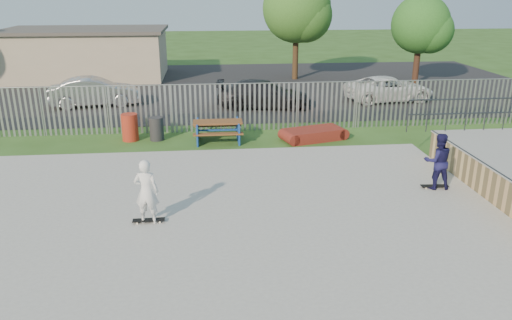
{
  "coord_description": "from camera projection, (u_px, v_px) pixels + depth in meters",
  "views": [
    {
      "loc": [
        -0.12,
        -11.31,
        5.75
      ],
      "look_at": [
        1.18,
        2.0,
        1.1
      ],
      "focal_mm": 35.0,
      "sensor_mm": 36.0,
      "label": 1
    }
  ],
  "objects": [
    {
      "name": "skater_white",
      "position": [
        146.0,
        192.0,
        12.27
      ],
      "size": [
        0.66,
        0.49,
        1.67
      ],
      "primitive_type": "imported",
      "rotation": [
        0.0,
        0.0,
        2.98
      ],
      "color": "white",
      "rests_on": "concrete_slab"
    },
    {
      "name": "fence",
      "position": [
        243.0,
        138.0,
        16.61
      ],
      "size": [
        26.04,
        16.02,
        2.0
      ],
      "color": "gray",
      "rests_on": "ground"
    },
    {
      "name": "car_white",
      "position": [
        389.0,
        89.0,
        26.32
      ],
      "size": [
        4.86,
        2.68,
        1.29
      ],
      "primitive_type": "imported",
      "rotation": [
        0.0,
        0.0,
        1.69
      ],
      "color": "white",
      "rests_on": "parking_lot"
    },
    {
      "name": "trash_bin_grey",
      "position": [
        157.0,
        129.0,
        19.66
      ],
      "size": [
        0.55,
        0.55,
        0.92
      ],
      "primitive_type": "cylinder",
      "color": "#28272A",
      "rests_on": "ground"
    },
    {
      "name": "parking_lot",
      "position": [
        209.0,
        86.0,
        30.39
      ],
      "size": [
        40.0,
        18.0,
        0.02
      ],
      "primitive_type": "cube",
      "color": "black",
      "rests_on": "ground"
    },
    {
      "name": "tree_right",
      "position": [
        421.0,
        24.0,
        29.96
      ],
      "size": [
        3.49,
        3.49,
        5.38
      ],
      "color": "#42271A",
      "rests_on": "ground"
    },
    {
      "name": "concrete_slab",
      "position": [
        217.0,
        226.0,
        12.51
      ],
      "size": [
        15.0,
        12.0,
        0.15
      ],
      "primitive_type": "cube",
      "color": "#989893",
      "rests_on": "ground"
    },
    {
      "name": "tree_mid",
      "position": [
        297.0,
        8.0,
        31.36
      ],
      "size": [
        4.31,
        4.31,
        6.64
      ],
      "color": "#47311C",
      "rests_on": "ground"
    },
    {
      "name": "car_silver",
      "position": [
        95.0,
        92.0,
        25.15
      ],
      "size": [
        4.59,
        2.24,
        1.45
      ],
      "primitive_type": "imported",
      "rotation": [
        0.0,
        0.0,
        1.74
      ],
      "color": "#B0B0B5",
      "rests_on": "parking_lot"
    },
    {
      "name": "skateboard_b",
      "position": [
        149.0,
        221.0,
        12.53
      ],
      "size": [
        0.8,
        0.21,
        0.08
      ],
      "rotation": [
        0.0,
        0.0,
        0.02
      ],
      "color": "black",
      "rests_on": "concrete_slab"
    },
    {
      "name": "car_dark",
      "position": [
        264.0,
        94.0,
        24.82
      ],
      "size": [
        4.85,
        2.39,
        1.36
      ],
      "primitive_type": "imported",
      "rotation": [
        0.0,
        0.0,
        1.46
      ],
      "color": "black",
      "rests_on": "parking_lot"
    },
    {
      "name": "picnic_table",
      "position": [
        218.0,
        131.0,
        19.55
      ],
      "size": [
        1.91,
        1.57,
        0.81
      ],
      "rotation": [
        0.0,
        0.0,
        -0.0
      ],
      "color": "brown",
      "rests_on": "ground"
    },
    {
      "name": "trash_bin_red",
      "position": [
        130.0,
        127.0,
        19.59
      ],
      "size": [
        0.64,
        0.64,
        1.06
      ],
      "primitive_type": "cylinder",
      "color": "#A22A18",
      "rests_on": "ground"
    },
    {
      "name": "ground",
      "position": [
        217.0,
        229.0,
        12.54
      ],
      "size": [
        120.0,
        120.0,
        0.0
      ],
      "primitive_type": "plane",
      "color": "#2F501B",
      "rests_on": "ground"
    },
    {
      "name": "skateboard_a",
      "position": [
        434.0,
        187.0,
        14.68
      ],
      "size": [
        0.81,
        0.25,
        0.08
      ],
      "rotation": [
        0.0,
        0.0,
        -0.06
      ],
      "color": "black",
      "rests_on": "concrete_slab"
    },
    {
      "name": "skater_navy",
      "position": [
        438.0,
        161.0,
        14.42
      ],
      "size": [
        0.85,
        0.68,
        1.67
      ],
      "primitive_type": "imported",
      "rotation": [
        0.0,
        0.0,
        3.08
      ],
      "color": "#161441",
      "rests_on": "concrete_slab"
    },
    {
      "name": "funbox",
      "position": [
        314.0,
        134.0,
        19.79
      ],
      "size": [
        2.42,
        1.69,
        0.44
      ],
      "rotation": [
        0.0,
        0.0,
        0.29
      ],
      "color": "maroon",
      "rests_on": "ground"
    },
    {
      "name": "building",
      "position": [
        87.0,
        53.0,
        32.89
      ],
      "size": [
        10.4,
        6.4,
        3.2
      ],
      "color": "tan",
      "rests_on": "ground"
    }
  ]
}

